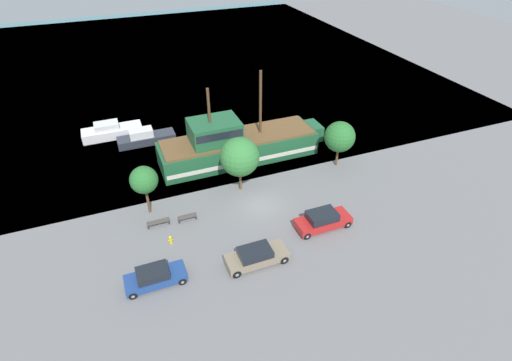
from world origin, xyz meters
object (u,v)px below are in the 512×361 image
at_px(parked_car_curb_mid, 256,256).
at_px(parked_car_curb_rear, 323,220).
at_px(pirate_ship, 236,144).
at_px(bench_promenade_east, 187,217).
at_px(parked_car_curb_front, 155,277).
at_px(moored_boat_dockside, 111,131).
at_px(fire_hydrant, 171,239).
at_px(moored_boat_outer, 145,138).
at_px(bench_promenade_west, 158,222).

xyz_separation_m(parked_car_curb_mid, parked_car_curb_rear, (6.83, 1.79, 0.06)).
height_order(pirate_ship, parked_car_curb_mid, pirate_ship).
relative_size(pirate_ship, bench_promenade_east, 11.23).
height_order(pirate_ship, parked_car_curb_front, pirate_ship).
xyz_separation_m(moored_boat_dockside, parked_car_curb_rear, (15.37, -23.61, 0.07)).
xyz_separation_m(pirate_ship, bench_promenade_east, (-7.46, -8.35, -1.33)).
distance_m(parked_car_curb_rear, bench_promenade_east, 11.79).
bearing_deg(parked_car_curb_rear, fire_hydrant, 167.41).
bearing_deg(fire_hydrant, moored_boat_outer, 87.64).
distance_m(pirate_ship, bench_promenade_west, 12.92).
bearing_deg(bench_promenade_east, moored_boat_dockside, 104.29).
bearing_deg(moored_boat_dockside, bench_promenade_east, -75.71).
distance_m(parked_car_curb_front, fire_hydrant, 4.26).
xyz_separation_m(pirate_ship, moored_boat_outer, (-8.67, 7.17, -1.11)).
height_order(moored_boat_dockside, fire_hydrant, moored_boat_dockside).
height_order(parked_car_curb_front, parked_car_curb_mid, parked_car_curb_front).
bearing_deg(bench_promenade_west, bench_promenade_east, -5.13).
xyz_separation_m(pirate_ship, parked_car_curb_front, (-11.30, -14.40, -1.07)).
height_order(pirate_ship, parked_car_curb_rear, pirate_ship).
xyz_separation_m(pirate_ship, bench_promenade_west, (-9.96, -8.12, -1.32)).
height_order(parked_car_curb_front, parked_car_curb_rear, parked_car_curb_rear).
bearing_deg(moored_boat_outer, parked_car_curb_front, -96.96).
bearing_deg(parked_car_curb_mid, moored_boat_dockside, 108.58).
xyz_separation_m(parked_car_curb_mid, fire_hydrant, (-5.75, 4.60, -0.30)).
relative_size(moored_boat_dockside, bench_promenade_west, 3.57).
relative_size(pirate_ship, bench_promenade_west, 9.48).
bearing_deg(parked_car_curb_front, parked_car_curb_mid, -5.95).
xyz_separation_m(parked_car_curb_rear, bench_promenade_west, (-13.15, 5.29, -0.33)).
bearing_deg(pirate_ship, bench_promenade_west, -140.81).
distance_m(fire_hydrant, bench_promenade_east, 2.97).
xyz_separation_m(moored_boat_dockside, parked_car_curb_front, (0.88, -24.60, -0.01)).
relative_size(pirate_ship, parked_car_curb_mid, 3.75).
bearing_deg(bench_promenade_east, parked_car_curb_mid, -60.90).
bearing_deg(parked_car_curb_mid, bench_promenade_west, 131.74).
bearing_deg(bench_promenade_east, moored_boat_outer, 94.45).
relative_size(moored_boat_outer, fire_hydrant, 8.55).
xyz_separation_m(moored_boat_dockside, bench_promenade_east, (4.72, -18.55, -0.28)).
height_order(parked_car_curb_mid, parked_car_curb_rear, parked_car_curb_rear).
height_order(parked_car_curb_mid, bench_promenade_east, parked_car_curb_mid).
height_order(parked_car_curb_front, bench_promenade_east, parked_car_curb_front).
xyz_separation_m(parked_car_curb_rear, fire_hydrant, (-12.59, 2.81, -0.37)).
bearing_deg(parked_car_curb_rear, parked_car_curb_mid, -165.32).
height_order(moored_boat_dockside, parked_car_curb_rear, moored_boat_dockside).
bearing_deg(bench_promenade_west, fire_hydrant, -77.26).
bearing_deg(parked_car_curb_front, bench_promenade_east, 57.60).
xyz_separation_m(moored_boat_dockside, bench_promenade_west, (2.22, -18.32, -0.26)).
xyz_separation_m(pirate_ship, parked_car_curb_mid, (-3.65, -15.20, -1.05)).
bearing_deg(moored_boat_outer, parked_car_curb_mid, -77.35).
distance_m(moored_boat_dockside, bench_promenade_east, 19.14).
xyz_separation_m(parked_car_curb_front, parked_car_curb_rear, (14.49, 0.99, 0.08)).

